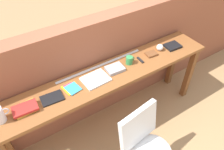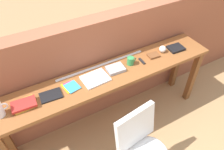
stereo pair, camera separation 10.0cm
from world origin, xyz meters
The scene contains 15 objects.
ground_plane centered at (0.00, 0.00, 0.00)m, with size 40.00×40.00×0.00m, color tan.
brick_wall_back centered at (0.00, 0.64, 0.68)m, with size 6.00×0.20×1.36m, color #935138.
sideboard centered at (0.00, 0.30, 0.74)m, with size 2.50×0.44×0.88m.
chair_white_moulded centered at (-0.04, -0.41, 0.53)m, with size 0.49×0.51×0.89m.
book_stack_leftmost centered at (-0.89, 0.30, 0.90)m, with size 0.23×0.17×0.05m.
magazine_cycling centered at (-0.64, 0.30, 0.89)m, with size 0.21×0.14×0.02m, color black.
pamphlet_pile_colourful centered at (-0.43, 0.32, 0.89)m, with size 0.17×0.19×0.01m.
book_open_centre centered at (-0.17, 0.30, 0.89)m, with size 0.27×0.21×0.02m, color white.
book_grey_hardcover centered at (0.08, 0.32, 0.90)m, with size 0.19×0.14×0.04m, color #9E9EA3.
mug centered at (0.28, 0.33, 0.92)m, with size 0.11×0.08×0.09m.
multitool_folded centered at (0.41, 0.30, 0.89)m, with size 0.02×0.11×0.02m, color black.
leather_journal_brown centered at (0.59, 0.32, 0.89)m, with size 0.13×0.10×0.02m, color brown.
sports_ball_small centered at (0.73, 0.33, 0.92)m, with size 0.08×0.08×0.08m, color silver.
book_repair_rightmost centered at (0.91, 0.30, 0.89)m, with size 0.19×0.15×0.03m, color black.
ruler_metal_back_edge centered at (-0.01, 0.47, 0.88)m, with size 1.06×0.03×0.00m, color silver.
Camera 2 is at (-0.82, -1.21, 2.44)m, focal length 35.00 mm.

